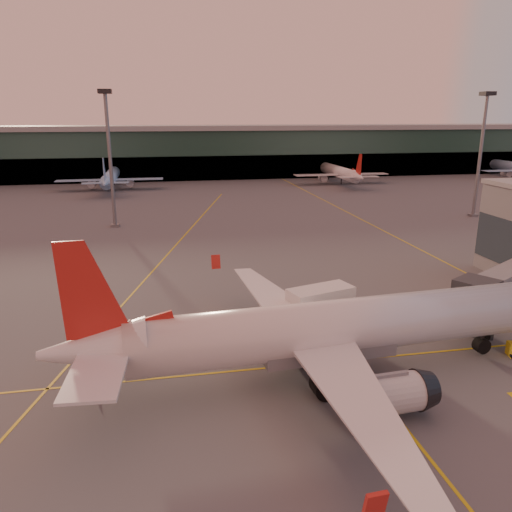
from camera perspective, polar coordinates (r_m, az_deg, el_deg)
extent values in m
plane|color=#4C4F54|center=(40.69, 6.70, -15.56)|extent=(600.00, 600.00, 0.00)
cube|color=gold|center=(44.84, 4.75, -12.32)|extent=(80.00, 0.25, 0.01)
cube|color=gold|center=(80.80, -9.81, 0.47)|extent=(31.30, 115.98, 0.01)
cube|color=gold|center=(112.84, 10.65, 4.81)|extent=(0.25, 160.00, 0.01)
cube|color=gold|center=(36.43, 18.81, -20.57)|extent=(0.25, 30.00, 0.01)
cube|color=#19382D|center=(175.81, -7.44, 11.46)|extent=(400.00, 18.00, 16.00)
cube|color=gray|center=(175.37, -7.55, 14.33)|extent=(400.00, 20.00, 1.60)
cube|color=black|center=(167.72, -7.20, 9.89)|extent=(400.00, 1.00, 8.00)
cylinder|color=slate|center=(99.75, -16.31, 10.28)|extent=(0.70, 0.70, 25.00)
cube|color=black|center=(99.46, -16.90, 17.57)|extent=(2.40, 2.40, 0.80)
cube|color=slate|center=(101.55, -15.78, 3.40)|extent=(1.60, 1.60, 0.50)
cylinder|color=slate|center=(115.99, 24.23, 10.24)|extent=(0.70, 0.70, 25.00)
cube|color=black|center=(115.73, 24.96, 16.48)|extent=(2.40, 2.40, 0.80)
cube|color=slate|center=(117.54, 23.55, 4.31)|extent=(1.60, 1.60, 0.50)
cylinder|color=silver|center=(41.82, 9.71, -7.91)|extent=(34.82, 6.73, 4.44)
cone|color=silver|center=(38.48, -18.13, -10.16)|extent=(7.86, 4.72, 4.22)
cube|color=silver|center=(35.00, -17.75, -12.63)|extent=(4.10, 7.42, 0.22)
cylinder|color=silver|center=(37.98, 15.04, -15.01)|extent=(4.82, 3.19, 2.89)
cylinder|color=black|center=(40.10, 7.81, -14.45)|extent=(2.10, 1.68, 2.00)
cylinder|color=black|center=(39.79, 7.84, -13.69)|extent=(0.40, 0.40, 1.22)
cube|color=silver|center=(41.86, -17.31, -7.75)|extent=(4.98, 7.76, 0.22)
cylinder|color=silver|center=(48.77, 7.23, -7.37)|extent=(4.82, 3.19, 2.89)
cylinder|color=black|center=(44.81, 4.96, -10.91)|extent=(2.10, 1.68, 2.00)
cylinder|color=black|center=(44.54, 4.98, -10.20)|extent=(0.40, 0.40, 1.22)
cube|color=slate|center=(41.95, 8.02, -9.93)|extent=(11.18, 4.28, 1.78)
cylinder|color=black|center=(50.25, 24.36, -9.27)|extent=(1.46, 0.98, 1.40)
cube|color=#2D3035|center=(51.51, 23.83, -4.10)|extent=(4.67, 4.67, 3.00)
cube|color=#2D3035|center=(54.25, 24.20, -7.17)|extent=(1.60, 2.40, 2.40)
cylinder|color=black|center=(53.74, 24.76, -8.39)|extent=(0.80, 0.40, 0.80)
cylinder|color=black|center=(55.37, 23.46, -7.52)|extent=(0.80, 0.40, 0.80)
cube|color=#AD3C18|center=(50.41, 7.58, -8.04)|extent=(4.15, 3.55, 1.66)
cube|color=silver|center=(49.24, 7.37, -5.35)|extent=(6.94, 4.48, 3.10)
cylinder|color=black|center=(48.52, 6.51, -9.42)|extent=(1.07, 0.65, 1.00)
cylinder|color=black|center=(50.68, 10.30, -8.44)|extent=(1.07, 0.65, 1.00)
cone|color=#EE4D0C|center=(41.77, -17.62, -14.90)|extent=(0.46, 0.46, 0.58)
cube|color=#EE4D0C|center=(41.91, -17.59, -15.23)|extent=(0.40, 0.40, 0.03)
cone|color=#EE4D0C|center=(57.87, 0.57, -5.29)|extent=(0.40, 0.40, 0.50)
cube|color=#EE4D0C|center=(57.96, 0.57, -5.51)|extent=(0.34, 0.34, 0.03)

